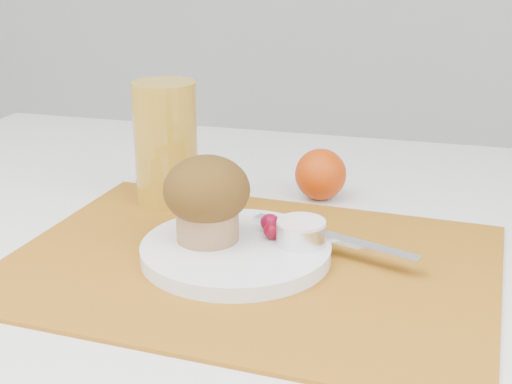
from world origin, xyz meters
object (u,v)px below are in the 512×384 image
(orange, at_px, (321,174))
(muffin, at_px, (207,197))
(plate, at_px, (236,251))
(juice_glass, at_px, (166,145))

(orange, bearing_deg, muffin, -111.87)
(plate, bearing_deg, orange, 76.45)
(plate, relative_size, orange, 3.00)
(muffin, bearing_deg, juice_glass, 126.49)
(juice_glass, height_order, muffin, juice_glass)
(juice_glass, distance_m, muffin, 0.17)
(orange, distance_m, muffin, 0.23)
(orange, relative_size, muffin, 0.73)
(plate, distance_m, orange, 0.22)
(muffin, bearing_deg, plate, -6.89)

